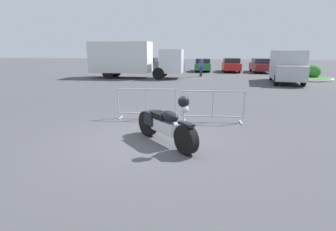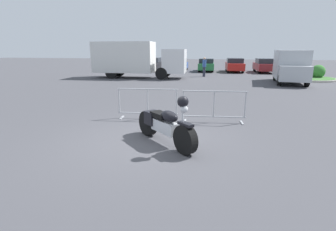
% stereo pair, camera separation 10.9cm
% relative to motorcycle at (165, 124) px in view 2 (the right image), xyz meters
% --- Properties ---
extents(ground_plane, '(120.00, 120.00, 0.00)m').
position_rel_motorcycle_xyz_m(ground_plane, '(-0.49, 0.09, -0.52)').
color(ground_plane, '#424247').
extents(motorcycle, '(1.88, 1.78, 1.36)m').
position_rel_motorcycle_xyz_m(motorcycle, '(0.00, 0.00, 0.00)').
color(motorcycle, black).
rests_on(motorcycle, ground).
extents(crowd_barrier_near, '(2.11, 0.64, 1.07)m').
position_rel_motorcycle_xyz_m(crowd_barrier_near, '(-1.14, 2.31, 0.03)').
color(crowd_barrier_near, '#9EA0A5').
rests_on(crowd_barrier_near, ground).
extents(crowd_barrier_far, '(2.11, 0.64, 1.07)m').
position_rel_motorcycle_xyz_m(crowd_barrier_far, '(1.14, 2.31, 0.03)').
color(crowd_barrier_far, '#9EA0A5').
rests_on(crowd_barrier_far, ground).
extents(box_truck, '(7.80, 2.63, 2.98)m').
position_rel_motorcycle_xyz_m(box_truck, '(-6.05, 15.18, 1.12)').
color(box_truck, silver).
rests_on(box_truck, ground).
extents(delivery_van, '(2.37, 5.15, 2.31)m').
position_rel_motorcycle_xyz_m(delivery_van, '(6.05, 14.28, 0.72)').
color(delivery_van, '#B2B7BC').
rests_on(delivery_van, ground).
extents(parked_car_white, '(1.87, 4.13, 1.37)m').
position_rel_motorcycle_xyz_m(parked_car_white, '(-9.67, 23.73, 0.18)').
color(parked_car_white, white).
rests_on(parked_car_white, ground).
extents(parked_car_black, '(1.97, 4.36, 1.45)m').
position_rel_motorcycle_xyz_m(parked_car_black, '(-6.64, 23.09, 0.22)').
color(parked_car_black, black).
rests_on(parked_car_black, ground).
extents(parked_car_blue, '(1.83, 4.05, 1.35)m').
position_rel_motorcycle_xyz_m(parked_car_blue, '(-3.62, 23.70, 0.16)').
color(parked_car_blue, '#284799').
rests_on(parked_car_blue, ground).
extents(parked_car_green, '(1.88, 4.15, 1.38)m').
position_rel_motorcycle_xyz_m(parked_car_green, '(-0.59, 23.18, 0.18)').
color(parked_car_green, '#236B38').
rests_on(parked_car_green, ground).
extents(parked_car_red, '(1.98, 4.38, 1.46)m').
position_rel_motorcycle_xyz_m(parked_car_red, '(2.44, 23.14, 0.22)').
color(parked_car_red, '#B21E19').
rests_on(parked_car_red, ground).
extents(parked_car_maroon, '(1.96, 4.35, 1.45)m').
position_rel_motorcycle_xyz_m(parked_car_maroon, '(5.46, 23.06, 0.21)').
color(parked_car_maroon, maroon).
rests_on(parked_car_maroon, ground).
extents(pedestrian, '(0.48, 0.48, 1.69)m').
position_rel_motorcycle_xyz_m(pedestrian, '(-0.37, 17.45, 0.40)').
color(pedestrian, '#262838').
rests_on(pedestrian, ground).
extents(planter_island, '(4.26, 4.26, 1.15)m').
position_rel_motorcycle_xyz_m(planter_island, '(8.26, 17.07, -0.25)').
color(planter_island, '#ADA89E').
rests_on(planter_island, ground).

